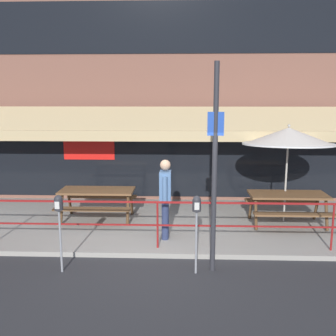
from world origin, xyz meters
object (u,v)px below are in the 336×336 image
at_px(pedestrian_walking, 165,195).
at_px(street_sign_pole, 215,167).
at_px(patio_umbrella_centre, 288,137).
at_px(picnic_table_centre, 288,200).
at_px(picnic_table_left, 97,196).
at_px(parking_meter_near, 59,210).
at_px(parking_meter_far, 197,211).

distance_m(pedestrian_walking, street_sign_pole, 1.81).
distance_m(patio_umbrella_centre, pedestrian_walking, 3.29).
bearing_deg(picnic_table_centre, street_sign_pole, -130.65).
bearing_deg(picnic_table_left, parking_meter_near, -91.27).
xyz_separation_m(parking_meter_near, parking_meter_far, (2.40, 0.03, 0.00)).
distance_m(picnic_table_centre, pedestrian_walking, 3.03).
distance_m(picnic_table_centre, parking_meter_far, 3.32).
distance_m(patio_umbrella_centre, parking_meter_near, 5.47).
relative_size(picnic_table_centre, parking_meter_far, 1.27).
height_order(parking_meter_near, street_sign_pole, street_sign_pole).
bearing_deg(parking_meter_near, street_sign_pole, 3.64).
relative_size(parking_meter_far, street_sign_pole, 0.39).
height_order(patio_umbrella_centre, parking_meter_near, patio_umbrella_centre).
bearing_deg(street_sign_pole, picnic_table_left, 136.73).
bearing_deg(patio_umbrella_centre, parking_meter_far, -130.21).
distance_m(pedestrian_walking, parking_meter_near, 2.34).
xyz_separation_m(pedestrian_walking, parking_meter_far, (0.61, -1.46, 0.09)).
bearing_deg(patio_umbrella_centre, picnic_table_left, -179.67).
bearing_deg(pedestrian_walking, picnic_table_centre, 18.18).
relative_size(picnic_table_left, parking_meter_far, 1.27).
distance_m(parking_meter_near, parking_meter_far, 2.40).
distance_m(pedestrian_walking, parking_meter_far, 1.59).
relative_size(picnic_table_left, street_sign_pole, 0.49).
bearing_deg(parking_meter_near, parking_meter_far, 0.81).
xyz_separation_m(picnic_table_left, pedestrian_walking, (1.74, -1.17, 0.35)).
distance_m(picnic_table_left, parking_meter_far, 3.55).
bearing_deg(picnic_table_centre, parking_meter_near, -152.37).
height_order(picnic_table_left, parking_meter_near, parking_meter_near).
height_order(patio_umbrella_centre, parking_meter_far, patio_umbrella_centre).
bearing_deg(parking_meter_near, pedestrian_walking, 39.83).
bearing_deg(parking_meter_far, patio_umbrella_centre, 49.79).
height_order(picnic_table_left, pedestrian_walking, pedestrian_walking).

